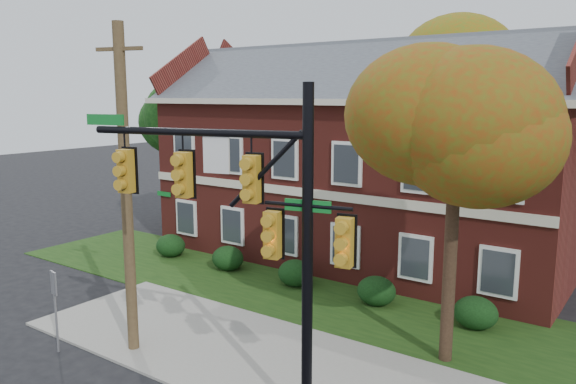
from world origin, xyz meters
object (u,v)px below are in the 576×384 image
Objects in this scene: tree_left_rear at (189,108)px; utility_pole at (126,191)px; apartment_building at (361,149)px; sign_post at (55,298)px; hedge_right at (376,291)px; hedge_far_right at (476,313)px; hedge_far_left at (171,246)px; hedge_left at (228,258)px; hedge_center at (295,273)px; tree_far_rear at (454,68)px; traffic_signal at (250,216)px; tree_near_right at (464,123)px.

utility_pole is at bearing -51.78° from tree_left_rear.
apartment_building reaches higher than sign_post.
hedge_right is at bearing -56.33° from apartment_building.
tree_left_rear is at bearing 166.11° from hedge_far_right.
hedge_left is (3.50, 0.00, 0.00)m from hedge_far_left.
hedge_far_left is 10.50m from hedge_right.
apartment_building reaches higher than tree_left_rear.
hedge_far_left is 14.00m from hedge_far_right.
hedge_center is at bearing -23.04° from tree_left_rear.
tree_left_rear is 0.95× the size of utility_pole.
hedge_left is (-3.50, -5.25, -4.46)m from apartment_building.
utility_pole is (-2.03, -20.45, -4.11)m from tree_far_rear.
utility_pole reaches higher than tree_left_rear.
hedge_center is 9.93m from traffic_signal.
hedge_far_left is at bearing 180.00° from hedge_right.
tree_near_right is at bearing -85.48° from hedge_far_right.
hedge_center is at bearing 69.67° from utility_pole.
hedge_left is 3.50m from hedge_center.
hedge_far_left is (-7.00, -5.25, -4.46)m from apartment_building.
utility_pole reaches higher than hedge_right.
hedge_right is 9.45m from utility_pole.
hedge_far_left is at bearing 168.73° from tree_near_right.
hedge_far_right is 16.51m from tree_far_rear.
hedge_center is at bearing 86.48° from sign_post.
hedge_center and hedge_right have the same top height.
tree_far_rear reaches higher than traffic_signal.
tree_left_rear reaches higher than tree_near_right.
hedge_center is at bearing 158.58° from tree_near_right.
hedge_center is (0.00, -5.25, -4.46)m from apartment_building.
hedge_far_right is (10.50, 0.00, 0.00)m from hedge_left.
traffic_signal is at bearing -72.21° from apartment_building.
utility_pole is (-0.68, -12.61, -0.26)m from apartment_building.
hedge_right is 3.50m from hedge_far_right.
traffic_signal is at bearing -40.83° from tree_left_rear.
hedge_far_left is at bearing 132.34° from traffic_signal.
tree_near_right is (10.72, -2.83, 6.14)m from hedge_left.
tree_near_right is 1.12× the size of traffic_signal.
tree_left_rear is (-13.23, 4.14, 6.16)m from hedge_right.
hedge_far_left is at bearing 180.00° from hedge_center.
utility_pole reaches higher than hedge_center.
hedge_left is at bearing -110.29° from tree_far_rear.
hedge_right is 0.12× the size of tree_far_rear.
apartment_building reaches higher than hedge_far_right.
tree_near_right reaches higher than hedge_left.
tree_near_right is at bearing -14.81° from hedge_left.
tree_far_rear is (8.34, 13.09, 8.32)m from hedge_far_left.
hedge_center is 15.57m from tree_far_rear.
sign_post is (-2.38, -13.95, -3.34)m from apartment_building.
traffic_signal is 0.82× the size of utility_pole.
apartment_building is at bearing 71.88° from utility_pole.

